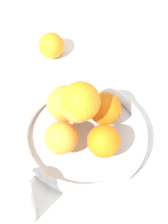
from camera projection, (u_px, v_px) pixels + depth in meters
ground_plane at (84, 141)px, 0.86m from camera, size 4.00×4.00×0.00m
fruit_bowl at (84, 136)px, 0.84m from camera, size 0.29×0.29×0.04m
orange_pile at (81, 114)px, 0.78m from camera, size 0.19×0.18×0.14m
stray_orange at (51, 45)px, 1.00m from camera, size 0.07×0.07×0.07m
drinking_glass at (14, 204)px, 0.71m from camera, size 0.08×0.08×0.11m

